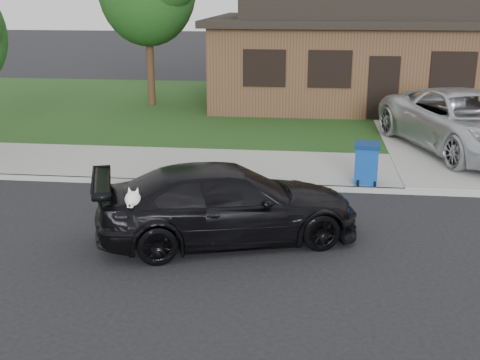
# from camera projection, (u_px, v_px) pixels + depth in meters

# --- Properties ---
(ground) EXTENTS (120.00, 120.00, 0.00)m
(ground) POSITION_uv_depth(u_px,v_px,m) (214.00, 250.00, 10.50)
(ground) COLOR black
(ground) RESTS_ON ground
(sidewalk) EXTENTS (60.00, 3.00, 0.12)m
(sidewalk) POSITION_uv_depth(u_px,v_px,m) (245.00, 167.00, 15.22)
(sidewalk) COLOR gray
(sidewalk) RESTS_ON ground
(curb) EXTENTS (60.00, 0.12, 0.12)m
(curb) POSITION_uv_depth(u_px,v_px,m) (238.00, 185.00, 13.80)
(curb) COLOR gray
(curb) RESTS_ON ground
(lawn) EXTENTS (60.00, 13.00, 0.13)m
(lawn) POSITION_uv_depth(u_px,v_px,m) (268.00, 109.00, 22.80)
(lawn) COLOR #193814
(lawn) RESTS_ON ground
(driveway) EXTENTS (4.50, 13.00, 0.14)m
(driveway) POSITION_uv_depth(u_px,v_px,m) (448.00, 130.00, 19.29)
(driveway) COLOR gray
(driveway) RESTS_ON ground
(sedan) EXTENTS (5.06, 3.30, 1.36)m
(sedan) POSITION_uv_depth(u_px,v_px,m) (228.00, 203.00, 10.75)
(sedan) COLOR black
(sedan) RESTS_ON ground
(minivan) EXTENTS (4.44, 6.43, 1.63)m
(minivan) POSITION_uv_depth(u_px,v_px,m) (465.00, 122.00, 16.21)
(minivan) COLOR #BABDC2
(minivan) RESTS_ON driveway
(recycling_bin) EXTENTS (0.61, 0.63, 0.93)m
(recycling_bin) POSITION_uv_depth(u_px,v_px,m) (367.00, 163.00, 13.64)
(recycling_bin) COLOR navy
(recycling_bin) RESTS_ON sidewalk
(house) EXTENTS (12.60, 8.60, 4.65)m
(house) POSITION_uv_depth(u_px,v_px,m) (374.00, 49.00, 23.62)
(house) COLOR #422B1C
(house) RESTS_ON ground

